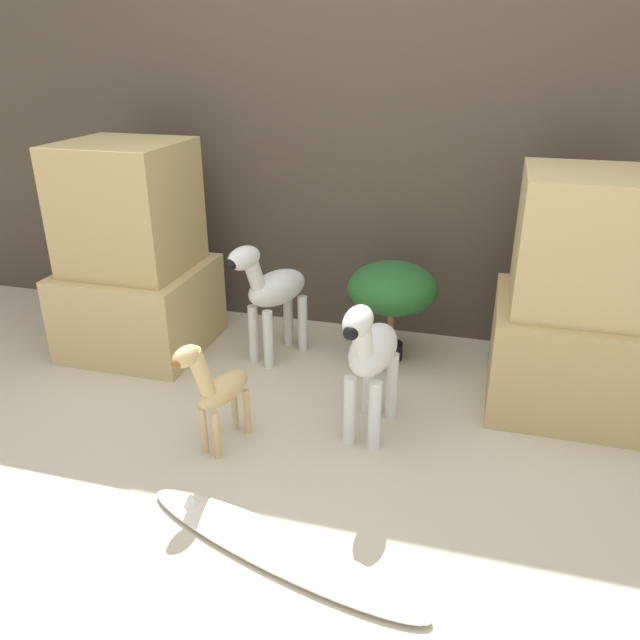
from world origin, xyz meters
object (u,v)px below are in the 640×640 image
zebra_right (370,354)px  potted_palm_front (392,290)px  zebra_left (272,291)px  giraffe_figurine (216,387)px  surfboard (276,547)px

zebra_right → potted_palm_front: (-0.03, 0.71, 0.01)m
zebra_left → zebra_right: bearing=-42.1°
zebra_left → giraffe_figurine: 0.84m
potted_palm_front → surfboard: bearing=-94.9°
zebra_right → potted_palm_front: zebra_right is taller
zebra_left → giraffe_figurine: (0.06, -0.83, -0.09)m
potted_palm_front → zebra_right: bearing=-87.7°
potted_palm_front → surfboard: size_ratio=0.48×
zebra_left → surfboard: zebra_left is taller
giraffe_figurine → surfboard: bearing=-49.7°
zebra_right → zebra_left: size_ratio=1.00×
zebra_left → giraffe_figurine: size_ratio=1.24×
zebra_right → potted_palm_front: 0.71m
giraffe_figurine → surfboard: 0.69m
zebra_left → surfboard: (0.47, -1.31, -0.36)m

